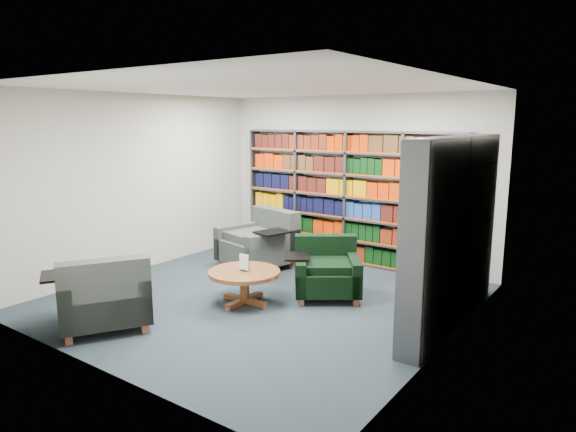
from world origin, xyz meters
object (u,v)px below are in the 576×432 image
Objects in this scene: chair_green_right at (326,272)px; coffee_table at (244,277)px; chair_teal_front at (104,299)px; chair_teal_left at (262,244)px.

chair_green_right is 1.28× the size of coffee_table.
chair_teal_front is at bearing -116.50° from coffee_table.
chair_green_right is 0.90× the size of chair_teal_front.
chair_teal_left is at bearing 92.25° from chair_teal_front.
coffee_table is at bearing -59.09° from chair_teal_left.
chair_teal_left is 0.99× the size of chair_teal_front.
coffee_table is at bearing 63.50° from chair_teal_front.
chair_teal_left reaches higher than coffee_table.
chair_green_right reaches higher than coffee_table.
chair_teal_left is at bearing 160.14° from chair_green_right.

